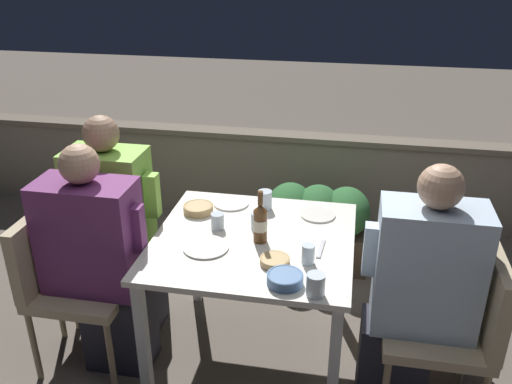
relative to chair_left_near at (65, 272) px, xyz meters
name	(u,v)px	position (x,y,z in m)	size (l,w,h in m)	color
ground_plane	(254,354)	(0.95, 0.18, -0.53)	(16.00, 16.00, 0.00)	#665B51
parapet_wall	(293,176)	(0.95, 1.87, -0.17)	(9.00, 0.18, 0.71)	gray
dining_table	(253,253)	(0.95, 0.18, 0.12)	(0.99, 0.96, 0.74)	silver
planter_hedge	(317,221)	(1.20, 1.20, -0.21)	(0.71, 0.47, 0.57)	brown
chair_left_near	(65,272)	(0.00, 0.00, 0.00)	(0.48, 0.48, 0.86)	tan
person_purple_stripe	(100,262)	(0.20, 0.00, 0.09)	(0.52, 0.26, 1.24)	#282833
chair_left_far	(87,240)	(-0.04, 0.32, 0.00)	(0.48, 0.48, 0.86)	tan
person_green_blouse	(118,227)	(0.16, 0.32, 0.11)	(0.50, 0.26, 1.28)	#282833
chair_right_near	(459,318)	(1.94, -0.01, 0.00)	(0.48, 0.48, 0.86)	tan
person_blue_shirt	(416,295)	(1.73, -0.01, 0.10)	(0.51, 0.26, 1.27)	#282833
chair_right_far	(446,274)	(1.92, 0.35, 0.00)	(0.48, 0.48, 0.86)	tan
beer_bottle	(260,223)	(0.99, 0.15, 0.31)	(0.07, 0.07, 0.27)	brown
plate_0	(206,247)	(0.75, 0.04, 0.21)	(0.22, 0.22, 0.01)	silver
plate_1	(318,215)	(1.25, 0.48, 0.21)	(0.19, 0.19, 0.01)	silver
plate_2	(231,203)	(0.76, 0.53, 0.21)	(0.20, 0.20, 0.01)	silver
bowl_0	(275,260)	(1.09, -0.04, 0.22)	(0.14, 0.14, 0.03)	tan
bowl_1	(285,278)	(1.16, -0.18, 0.23)	(0.16, 0.16, 0.05)	#4C709E
bowl_2	(198,208)	(0.60, 0.40, 0.23)	(0.16, 0.16, 0.04)	tan
glass_cup_0	(316,285)	(1.30, -0.24, 0.25)	(0.08, 0.08, 0.10)	silver
glass_cup_1	(218,221)	(0.75, 0.24, 0.25)	(0.07, 0.07, 0.08)	silver
glass_cup_2	(257,221)	(0.95, 0.28, 0.25)	(0.06, 0.06, 0.09)	silver
glass_cup_3	(308,254)	(1.24, 0.00, 0.25)	(0.06, 0.06, 0.09)	silver
glass_cup_4	(264,200)	(0.95, 0.51, 0.26)	(0.08, 0.08, 0.10)	silver
fork_0	(321,249)	(1.29, 0.13, 0.21)	(0.03, 0.17, 0.01)	silver
potted_plant	(85,203)	(-0.40, 0.98, -0.11)	(0.29, 0.29, 0.70)	brown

